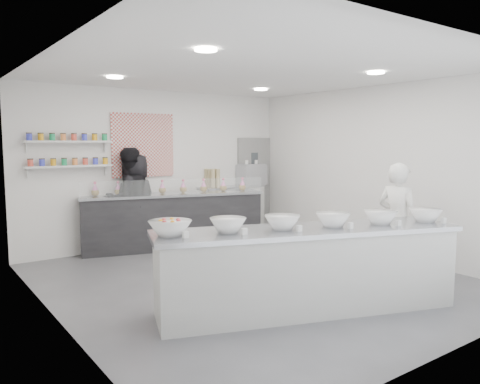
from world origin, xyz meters
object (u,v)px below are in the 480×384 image
staff_left (128,200)px  staff_right (136,202)px  woman_prep (398,221)px  espresso_ledge (231,211)px  espresso_machine (251,175)px  prep_counter (307,269)px  back_bar (173,221)px

staff_left → staff_right: size_ratio=1.06×
woman_prep → staff_right: bearing=25.0°
espresso_ledge → staff_left: size_ratio=0.76×
woman_prep → espresso_machine: bearing=-10.7°
espresso_ledge → woman_prep: woman_prep is taller
espresso_ledge → espresso_machine: size_ratio=2.55×
espresso_machine → prep_counter: bearing=-119.2°
espresso_ledge → espresso_machine: (0.53, 0.00, 0.76)m
back_bar → espresso_machine: 2.22m
espresso_ledge → woman_prep: bearing=-87.1°
woman_prep → staff_left: 4.69m
espresso_machine → staff_right: size_ratio=0.32×
espresso_ledge → espresso_machine: bearing=0.0°
staff_left → staff_right: (0.14, 0.00, -0.05)m
back_bar → espresso_ledge: espresso_ledge is taller
prep_counter → espresso_machine: espresso_machine is taller
espresso_machine → staff_right: staff_right is taller
back_bar → espresso_ledge: bearing=25.4°
espresso_machine → woman_prep: size_ratio=0.33×
woman_prep → espresso_ledge: bearing=-3.0°
espresso_machine → staff_left: size_ratio=0.30×
prep_counter → staff_left: staff_left is taller
back_bar → espresso_ledge: size_ratio=2.33×
espresso_ledge → staff_right: staff_right is taller
back_bar → woman_prep: woman_prep is taller
espresso_machine → back_bar: bearing=-172.7°
espresso_machine → staff_left: 2.86m
staff_right → woman_prep: bearing=110.8°
prep_counter → back_bar: size_ratio=1.08×
back_bar → staff_left: bearing=177.9°
back_bar → espresso_ledge: 1.55m
back_bar → staff_right: (-0.64, 0.25, 0.38)m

